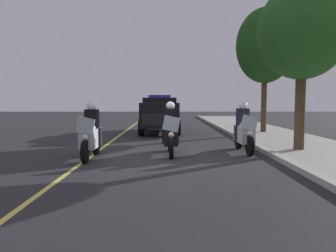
# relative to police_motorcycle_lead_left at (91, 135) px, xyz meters

# --- Properties ---
(ground_plane) EXTENTS (80.00, 80.00, 0.00)m
(ground_plane) POSITION_rel_police_motorcycle_lead_left_xyz_m (-0.19, 2.34, -0.70)
(ground_plane) COLOR #28282B
(curb_strip) EXTENTS (48.00, 0.24, 0.15)m
(curb_strip) POSITION_rel_police_motorcycle_lead_left_xyz_m (-0.19, 5.61, -0.62)
(curb_strip) COLOR #B7B5AD
(curb_strip) RESTS_ON ground
(sidewalk_strip) EXTENTS (48.00, 3.60, 0.10)m
(sidewalk_strip) POSITION_rel_police_motorcycle_lead_left_xyz_m (-0.19, 7.51, -0.65)
(sidewalk_strip) COLOR #A8A399
(sidewalk_strip) RESTS_ON ground
(lane_stripe_center) EXTENTS (48.00, 0.12, 0.01)m
(lane_stripe_center) POSITION_rel_police_motorcycle_lead_left_xyz_m (-0.19, -0.09, -0.70)
(lane_stripe_center) COLOR #E0D14C
(lane_stripe_center) RESTS_ON ground
(police_motorcycle_lead_left) EXTENTS (2.14, 0.57, 1.72)m
(police_motorcycle_lead_left) POSITION_rel_police_motorcycle_lead_left_xyz_m (0.00, 0.00, 0.00)
(police_motorcycle_lead_left) COLOR black
(police_motorcycle_lead_left) RESTS_ON ground
(police_motorcycle_lead_right) EXTENTS (2.14, 0.57, 1.72)m
(police_motorcycle_lead_right) POSITION_rel_police_motorcycle_lead_left_xyz_m (-0.69, 2.42, 0.00)
(police_motorcycle_lead_right) COLOR black
(police_motorcycle_lead_right) RESTS_ON ground
(police_motorcycle_trailing) EXTENTS (2.14, 0.57, 1.72)m
(police_motorcycle_trailing) POSITION_rel_police_motorcycle_lead_left_xyz_m (-1.14, 4.91, 0.00)
(police_motorcycle_trailing) COLOR black
(police_motorcycle_trailing) RESTS_ON ground
(police_suv) EXTENTS (4.94, 2.15, 2.05)m
(police_suv) POSITION_rel_police_motorcycle_lead_left_xyz_m (-7.69, 1.89, 0.37)
(police_suv) COLOR black
(police_suv) RESTS_ON ground
(tree_mid_block) EXTENTS (2.94, 2.94, 5.52)m
(tree_mid_block) POSITION_rel_police_motorcycle_lead_left_xyz_m (-1.14, 6.79, 3.31)
(tree_mid_block) COLOR #4C3823
(tree_mid_block) RESTS_ON sidewalk_strip
(tree_far_back) EXTENTS (3.00, 3.00, 6.44)m
(tree_far_back) POSITION_rel_police_motorcycle_lead_left_xyz_m (-7.20, 7.41, 3.88)
(tree_far_back) COLOR #4C3823
(tree_far_back) RESTS_ON sidewalk_strip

